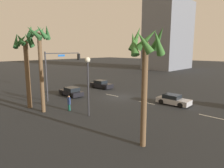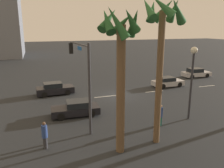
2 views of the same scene
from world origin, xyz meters
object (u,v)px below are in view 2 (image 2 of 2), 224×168
(streetlamp, at_px, (193,70))
(palm_tree_2, at_px, (162,35))
(pedestrian_0, at_px, (160,115))
(palm_tree_0, at_px, (120,52))
(car_0, at_px, (168,82))
(car_2, at_px, (76,109))
(car_1, at_px, (55,89))
(pedestrian_1, at_px, (45,135))
(car_3, at_px, (196,73))
(traffic_signal, at_px, (82,69))

(streetlamp, distance_m, palm_tree_2, 6.16)
(pedestrian_0, height_order, palm_tree_0, palm_tree_0)
(pedestrian_0, bearing_deg, streetlamp, -172.95)
(car_0, distance_m, palm_tree_0, 18.70)
(streetlamp, relative_size, palm_tree_0, 0.69)
(car_2, height_order, pedestrian_0, pedestrian_0)
(streetlamp, bearing_deg, palm_tree_0, 21.50)
(streetlamp, xyz_separation_m, pedestrian_0, (3.03, 0.37, -3.40))
(car_1, distance_m, palm_tree_2, 16.46)
(car_1, height_order, palm_tree_0, palm_tree_0)
(streetlamp, bearing_deg, car_2, -24.30)
(car_1, height_order, streetlamp, streetlamp)
(streetlamp, height_order, palm_tree_0, palm_tree_0)
(palm_tree_2, bearing_deg, car_1, -68.89)
(car_2, bearing_deg, pedestrian_0, 143.39)
(pedestrian_1, xyz_separation_m, palm_tree_2, (-7.25, 1.64, 6.27))
(car_3, height_order, streetlamp, streetlamp)
(pedestrian_0, distance_m, pedestrian_1, 8.96)
(streetlamp, bearing_deg, traffic_signal, -12.61)
(traffic_signal, height_order, streetlamp, traffic_signal)
(streetlamp, distance_m, palm_tree_0, 8.36)
(pedestrian_0, distance_m, palm_tree_0, 7.50)
(traffic_signal, xyz_separation_m, pedestrian_0, (-5.74, 2.34, -3.63))
(car_1, bearing_deg, palm_tree_0, 100.23)
(car_2, bearing_deg, car_1, -81.08)
(streetlamp, xyz_separation_m, palm_tree_0, (7.55, 2.98, 1.99))
(streetlamp, bearing_deg, palm_tree_2, 29.74)
(car_1, bearing_deg, car_0, 175.40)
(car_0, distance_m, pedestrian_0, 12.94)
(car_2, bearing_deg, palm_tree_0, 101.58)
(traffic_signal, relative_size, streetlamp, 1.08)
(palm_tree_2, bearing_deg, traffic_signal, -48.90)
(traffic_signal, distance_m, palm_tree_2, 6.74)
(car_0, distance_m, car_2, 14.76)
(car_3, xyz_separation_m, traffic_signal, (20.81, 11.99, 3.92))
(traffic_signal, xyz_separation_m, palm_tree_0, (-1.22, 4.94, 1.76))
(car_3, height_order, palm_tree_0, palm_tree_0)
(car_1, height_order, car_2, car_1)
(car_0, relative_size, car_3, 0.91)
(car_1, relative_size, pedestrian_0, 2.47)
(pedestrian_0, relative_size, palm_tree_2, 0.18)
(traffic_signal, height_order, pedestrian_1, traffic_signal)
(palm_tree_0, bearing_deg, traffic_signal, -76.15)
(palm_tree_0, relative_size, palm_tree_2, 0.93)
(car_1, height_order, car_3, car_1)
(car_1, relative_size, traffic_signal, 0.65)
(car_1, bearing_deg, pedestrian_1, 81.67)
(car_0, bearing_deg, pedestrian_0, 54.85)
(car_1, xyz_separation_m, palm_tree_0, (-2.59, 14.35, 5.65))
(car_0, distance_m, traffic_signal, 16.05)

